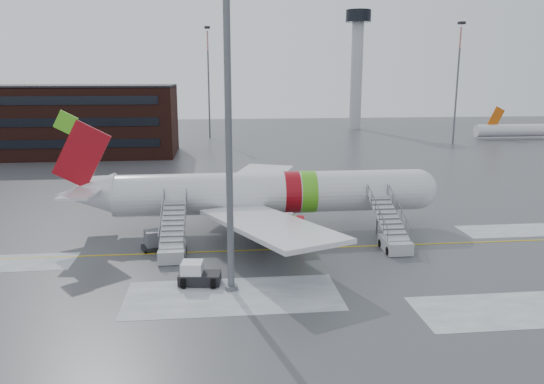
{
  "coord_description": "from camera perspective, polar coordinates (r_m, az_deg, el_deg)",
  "views": [
    {
      "loc": [
        -6.96,
        -42.38,
        14.16
      ],
      "look_at": [
        -2.04,
        2.91,
        4.0
      ],
      "focal_mm": 35.0,
      "sensor_mm": 36.0,
      "label": 1
    }
  ],
  "objects": [
    {
      "name": "ground",
      "position": [
        45.22,
        2.98,
        -5.69
      ],
      "size": [
        260.0,
        260.0,
        0.0
      ],
      "primitive_type": "plane",
      "color": "#494C4F",
      "rests_on": "ground"
    },
    {
      "name": "distant_aircraft",
      "position": [
        127.84,
        26.87,
        4.86
      ],
      "size": [
        35.0,
        18.0,
        8.0
      ],
      "primitive_type": null,
      "color": "#D8590C",
      "rests_on": "ground"
    },
    {
      "name": "light_mast_near",
      "position": [
        33.46,
        -4.77,
        10.83
      ],
      "size": [
        1.2,
        1.2,
        25.46
      ],
      "color": "#595B60",
      "rests_on": "ground"
    },
    {
      "name": "control_tower",
      "position": [
        142.34,
        9.14,
        14.27
      ],
      "size": [
        6.4,
        6.4,
        30.0
      ],
      "color": "#B2B5BA",
      "rests_on": "ground"
    },
    {
      "name": "airstair_aft",
      "position": [
        42.95,
        -10.62,
        -5.4
      ],
      "size": [
        2.05,
        7.7,
        3.48
      ],
      "color": "#A8AAAF",
      "rests_on": "ground"
    },
    {
      "name": "airliner",
      "position": [
        48.66,
        -1.37,
        -0.19
      ],
      "size": [
        35.03,
        32.97,
        11.18
      ],
      "color": "silver",
      "rests_on": "ground"
    },
    {
      "name": "airstair_fwd",
      "position": [
        45.19,
        12.83,
        -4.6
      ],
      "size": [
        2.05,
        7.7,
        3.48
      ],
      "color": "#ADAFB4",
      "rests_on": "ground"
    },
    {
      "name": "uld_container",
      "position": [
        44.75,
        -12.52,
        -5.15
      ],
      "size": [
        2.38,
        2.04,
        1.65
      ],
      "color": "black",
      "rests_on": "ground"
    },
    {
      "name": "light_mast_far_ne",
      "position": [
        115.29,
        19.35,
        11.72
      ],
      "size": [
        1.2,
        1.2,
        24.25
      ],
      "color": "#595B60",
      "rests_on": "ground"
    },
    {
      "name": "pushback_tug",
      "position": [
        37.16,
        -8.07,
        -8.77
      ],
      "size": [
        2.99,
        2.38,
        1.62
      ],
      "color": "black",
      "rests_on": "ground"
    },
    {
      "name": "light_mast_far_n",
      "position": [
        120.39,
        -6.85,
        12.33
      ],
      "size": [
        1.2,
        1.2,
        24.25
      ],
      "color": "#595B60",
      "rests_on": "ground"
    }
  ]
}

